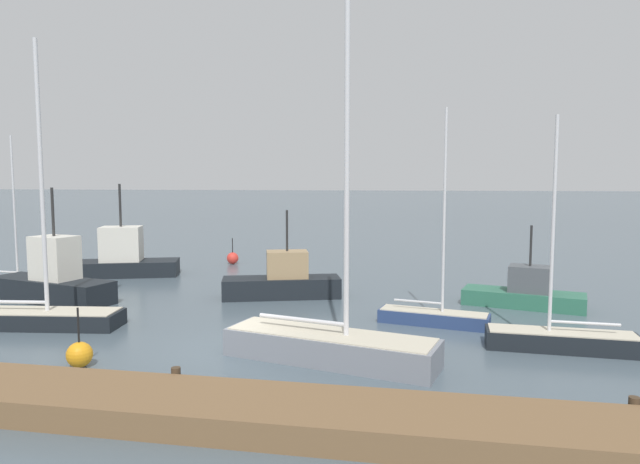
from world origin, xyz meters
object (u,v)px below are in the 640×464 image
Objects in this scene: fishing_boat_1 at (283,281)px; channel_buoy_2 at (80,354)px; fishing_boat_0 at (525,293)px; channel_buoy_0 at (233,258)px; sailboat_0 at (330,341)px; sailboat_2 at (35,314)px; fishing_boat_3 at (118,260)px; sailboat_3 at (434,314)px; sailboat_1 at (13,279)px; sailboat_4 at (561,338)px; fishing_boat_2 at (52,280)px.

channel_buoy_2 is (-3.50, -10.65, -0.38)m from fishing_boat_1.
channel_buoy_0 is (-16.75, 9.61, -0.22)m from fishing_boat_0.
sailboat_0 is 11.75m from sailboat_2.
sailboat_0 is at bearing 14.46° from channel_buoy_2.
sailboat_2 is 2.00× the size of fishing_boat_0.
fishing_boat_3 is 4.29× the size of channel_buoy_0.
channel_buoy_2 is at bearing -83.35° from channel_buoy_0.
fishing_boat_1 is (7.89, 6.88, 0.25)m from sailboat_2.
sailboat_2 is at bearing -145.20° from fishing_boat_0.
fishing_boat_1 is at bearing 162.64° from sailboat_3.
sailboat_2 is 1.30× the size of sailboat_3.
sailboat_0 is 20.40m from sailboat_1.
fishing_boat_3 is (-14.55, 12.80, 0.32)m from sailboat_0.
channel_buoy_0 is (-16.76, 15.94, -0.02)m from sailboat_4.
channel_buoy_2 is at bearing -135.09° from sailboat_3.
sailboat_1 is 12.86m from channel_buoy_0.
sailboat_4 is at bearing -75.15° from fishing_boat_0.
fishing_boat_1 is 11.24m from channel_buoy_0.
sailboat_1 is at bearing 135.75° from channel_buoy_2.
sailboat_0 is at bearing -9.63° from fishing_boat_2.
sailboat_1 reaches higher than sailboat_4.
sailboat_1 is 1.03× the size of sailboat_4.
fishing_boat_3 is at bearing 142.73° from fishing_boat_1.
fishing_boat_2 is 0.88× the size of fishing_boat_3.
fishing_boat_3 is 7.51m from channel_buoy_0.
channel_buoy_2 is (7.35, -14.66, -0.56)m from fishing_boat_3.
sailboat_4 is at bearing 16.62° from channel_buoy_2.
sailboat_4 is at bearing -47.21° from fishing_boat_1.
sailboat_0 reaches higher than channel_buoy_2.
channel_buoy_2 is at bearing -81.89° from fishing_boat_3.
sailboat_3 is 17.03m from fishing_boat_2.
sailboat_1 reaches higher than channel_buoy_0.
sailboat_2 is 16.59m from channel_buoy_0.
fishing_boat_1 is at bearing -58.58° from channel_buoy_0.
sailboat_3 is 1.42× the size of fishing_boat_1.
fishing_boat_2 is at bearing -108.82° from channel_buoy_0.
sailboat_0 is 7.44m from channel_buoy_2.
fishing_boat_1 is 0.89× the size of fishing_boat_2.
sailboat_3 is at bearing -42.33° from fishing_boat_3.
sailboat_3 reaches higher than fishing_boat_1.
sailboat_3 reaches higher than fishing_boat_3.
sailboat_2 is at bearing -93.33° from fishing_boat_3.
fishing_boat_2 is at bearing -157.66° from fishing_boat_0.
fishing_boat_0 is 3.10× the size of channel_buoy_0.
sailboat_3 is 1.27× the size of fishing_boat_2.
fishing_boat_1 is 10.47m from fishing_boat_2.
sailboat_3 is 1.08× the size of sailboat_4.
sailboat_0 is 9.54m from fishing_boat_1.
fishing_boat_0 is (-0.01, 6.33, 0.21)m from sailboat_4.
sailboat_4 is 15.03m from channel_buoy_2.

